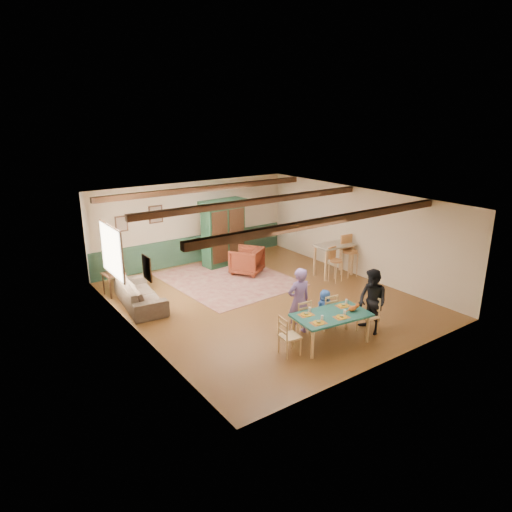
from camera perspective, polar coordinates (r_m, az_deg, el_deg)
floor at (r=12.32m, az=1.15°, el=-5.46°), size 8.00×8.00×0.00m
wall_back at (r=15.16m, az=-7.84°, el=4.14°), size 7.00×0.02×2.70m
wall_left at (r=10.28m, az=-14.73°, el=-2.72°), size 0.02×8.00×2.70m
wall_right at (r=14.15m, az=12.69°, el=2.92°), size 0.02×8.00×2.70m
ceiling at (r=11.54m, az=1.23°, el=6.98°), size 7.00×8.00×0.02m
wainscot_back at (r=15.37m, az=-7.66°, el=0.86°), size 6.95×0.03×0.90m
ceiling_beam_front at (r=9.85m, az=9.22°, el=4.40°), size 6.95×0.16×0.16m
ceiling_beam_mid at (r=11.88m, az=0.08°, el=6.84°), size 6.95×0.16×0.16m
ceiling_beam_back at (r=14.05m, az=-6.13°, el=8.40°), size 6.95×0.16×0.16m
window_left at (r=11.77m, az=-17.65°, el=0.60°), size 0.06×1.60×1.30m
picture_left_wall at (r=9.63m, az=-13.46°, el=-1.48°), size 0.04×0.42×0.52m
picture_back_a at (r=14.50m, az=-12.42°, el=5.11°), size 0.45×0.04×0.55m
picture_back_b at (r=14.16m, az=-16.47°, el=3.88°), size 0.38×0.04×0.48m
dining_table at (r=10.11m, az=9.31°, el=-8.96°), size 1.73×1.10×0.68m
dining_chair_far_left at (r=10.35m, az=5.54°, el=-7.58°), size 0.43×0.44×0.86m
dining_chair_far_right at (r=10.74m, az=8.79°, el=-6.76°), size 0.43×0.44×0.86m
dining_chair_end_left at (r=9.53m, az=4.25°, el=-9.87°), size 0.44×0.43×0.86m
dining_chair_end_right at (r=10.68m, az=13.84°, el=-7.21°), size 0.44×0.43×0.86m
person_man at (r=10.26m, az=5.37°, el=-5.66°), size 0.61×0.44×1.56m
person_woman at (r=10.62m, az=14.33°, el=-5.54°), size 0.65×0.79×1.49m
person_child at (r=10.78m, az=8.57°, el=-6.50°), size 0.48×0.34×0.91m
cat at (r=10.16m, az=11.99°, el=-6.36°), size 0.34×0.17×0.16m
place_setting_near_left at (r=9.50m, az=7.83°, el=-8.03°), size 0.39×0.32×0.11m
place_setting_near_center at (r=9.83m, az=10.65°, el=-7.27°), size 0.39×0.32×0.11m
place_setting_far_left at (r=9.83m, az=6.29°, el=-7.05°), size 0.39×0.32×0.11m
place_setting_far_right at (r=10.39m, az=10.87°, el=-5.90°), size 0.39×0.32×0.11m
area_rug at (r=13.80m, az=-3.53°, el=-2.90°), size 3.43×4.00×0.01m
armoire at (r=14.87m, az=-4.11°, el=2.92°), size 1.58×0.74×2.16m
armchair at (r=14.17m, az=-1.18°, el=-0.59°), size 1.24×1.25×0.83m
sofa at (r=12.23m, az=-14.31°, el=-4.58°), size 1.10×2.28×0.64m
end_table at (r=13.12m, az=-17.29°, el=-3.33°), size 0.57×0.57×0.63m
table_lamp at (r=12.93m, az=-17.53°, el=-0.81°), size 0.33×0.33×0.58m
counter_table at (r=14.16m, az=9.67°, el=-0.49°), size 1.24×0.78×0.99m
bar_stool_left at (r=13.66m, az=9.93°, el=-1.08°), size 0.40×0.44×1.03m
bar_stool_right at (r=14.16m, az=11.64°, el=-0.02°), size 0.50×0.54×1.27m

